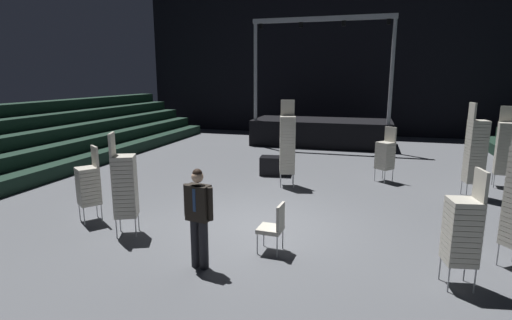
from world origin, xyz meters
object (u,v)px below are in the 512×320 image
object	(u,v)px
man_with_tie	(198,213)
chair_stack_front_left	(287,144)
chair_stack_mid_centre	(385,154)
equipment_road_case	(274,166)
chair_stack_front_right	(462,230)
chair_stack_mid_right	(476,151)
chair_stack_rear_left	(125,185)
chair_stack_rear_right	(89,184)
chair_stack_rear_centre	(505,148)
stage_riser	(321,130)
loose_chair_near_man	(274,225)

from	to	relation	value
man_with_tie	chair_stack_front_left	xyz separation A→B (m)	(0.38, 5.52, 0.29)
chair_stack_mid_centre	equipment_road_case	distance (m)	3.57
chair_stack_front_right	chair_stack_mid_right	xyz separation A→B (m)	(1.33, 5.31, 0.34)
chair_stack_rear_left	chair_stack_rear_right	size ratio (longest dim) A/B	1.25
chair_stack_mid_right	chair_stack_mid_centre	xyz separation A→B (m)	(-2.25, 1.03, -0.42)
chair_stack_rear_centre	chair_stack_front_right	bearing A→B (deg)	78.02
chair_stack_front_left	chair_stack_front_right	size ratio (longest dim) A/B	1.36
chair_stack_rear_right	chair_stack_rear_centre	bearing A→B (deg)	-113.10
stage_riser	chair_stack_front_right	size ratio (longest dim) A/B	3.45
chair_stack_mid_right	stage_riser	bearing A→B (deg)	-154.26
chair_stack_mid_centre	chair_stack_rear_right	distance (m)	8.51
stage_riser	man_with_tie	xyz separation A→B (m)	(-0.47, -13.30, 0.30)
chair_stack_rear_centre	chair_stack_rear_right	bearing A→B (deg)	38.36
chair_stack_front_left	loose_chair_near_man	xyz separation A→B (m)	(0.70, -4.58, -0.75)
chair_stack_mid_centre	chair_stack_rear_left	world-z (taller)	chair_stack_rear_left
stage_riser	man_with_tie	size ratio (longest dim) A/B	3.72
chair_stack_rear_centre	equipment_road_case	size ratio (longest dim) A/B	2.66
equipment_road_case	chair_stack_front_left	bearing A→B (deg)	-60.73
chair_stack_mid_centre	man_with_tie	bearing A→B (deg)	105.44
chair_stack_rear_right	loose_chair_near_man	xyz separation A→B (m)	(4.38, -0.45, -0.33)
stage_riser	chair_stack_front_left	bearing A→B (deg)	-90.68
stage_riser	chair_stack_rear_centre	size ratio (longest dim) A/B	2.71
chair_stack_rear_centre	man_with_tie	bearing A→B (deg)	55.60
chair_stack_front_right	equipment_road_case	world-z (taller)	chair_stack_front_right
stage_riser	man_with_tie	bearing A→B (deg)	-92.02
man_with_tie	chair_stack_mid_right	size ratio (longest dim) A/B	0.68
chair_stack_mid_right	chair_stack_rear_left	bearing A→B (deg)	-64.79
chair_stack_mid_centre	chair_stack_rear_centre	world-z (taller)	chair_stack_rear_centre
stage_riser	equipment_road_case	bearing A→B (deg)	-96.90
chair_stack_mid_centre	chair_stack_rear_right	bearing A→B (deg)	80.58
chair_stack_mid_right	man_with_tie	bearing A→B (deg)	-51.00
stage_riser	chair_stack_rear_centre	bearing A→B (deg)	-45.44
chair_stack_mid_right	chair_stack_rear_centre	bearing A→B (deg)	132.63
chair_stack_mid_right	chair_stack_rear_left	world-z (taller)	chair_stack_mid_right
chair_stack_mid_right	chair_stack_rear_right	bearing A→B (deg)	-71.02
chair_stack_front_left	chair_stack_mid_centre	world-z (taller)	chair_stack_front_left
chair_stack_mid_right	chair_stack_rear_right	xyz separation A→B (m)	(-8.75, -4.46, -0.42)
chair_stack_mid_centre	chair_stack_mid_right	bearing A→B (deg)	-164.31
stage_riser	chair_stack_mid_right	bearing A→B (deg)	-56.23
chair_stack_front_right	chair_stack_rear_centre	world-z (taller)	chair_stack_rear_centre
man_with_tie	chair_stack_rear_centre	distance (m)	9.68
chair_stack_front_right	chair_stack_rear_centre	size ratio (longest dim) A/B	0.79
equipment_road_case	loose_chair_near_man	world-z (taller)	loose_chair_near_man
man_with_tie	chair_stack_rear_left	size ratio (longest dim) A/B	0.82
man_with_tie	equipment_road_case	world-z (taller)	man_with_tie
chair_stack_rear_left	man_with_tie	bearing A→B (deg)	41.67
man_with_tie	equipment_road_case	distance (m)	6.81
chair_stack_front_right	equipment_road_case	size ratio (longest dim) A/B	2.09
loose_chair_near_man	chair_stack_mid_right	bearing A→B (deg)	-38.36
chair_stack_mid_right	equipment_road_case	size ratio (longest dim) A/B	2.84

